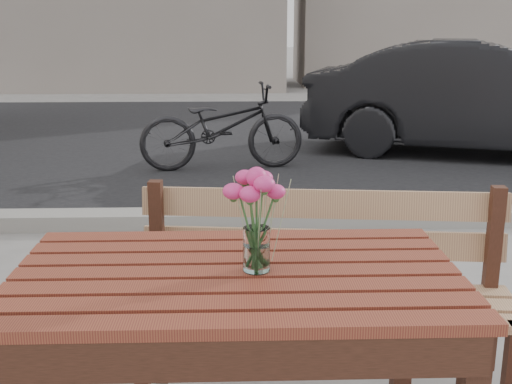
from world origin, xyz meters
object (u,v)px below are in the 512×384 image
at_px(parked_car, 481,98).
at_px(bicycle, 222,127).
at_px(main_table, 237,312).
at_px(main_vase, 257,207).

height_order(parked_car, bicycle, parked_car).
bearing_deg(main_table, main_vase, -3.58).
bearing_deg(parked_car, main_table, 171.25).
height_order(main_vase, parked_car, parked_car).
relative_size(main_table, parked_car, 0.33).
xyz_separation_m(main_table, main_vase, (0.06, -0.00, 0.33)).
distance_m(main_table, main_vase, 0.33).
relative_size(main_vase, bicycle, 0.18).
relative_size(parked_car, bicycle, 2.33).
distance_m(main_table, bicycle, 4.93).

